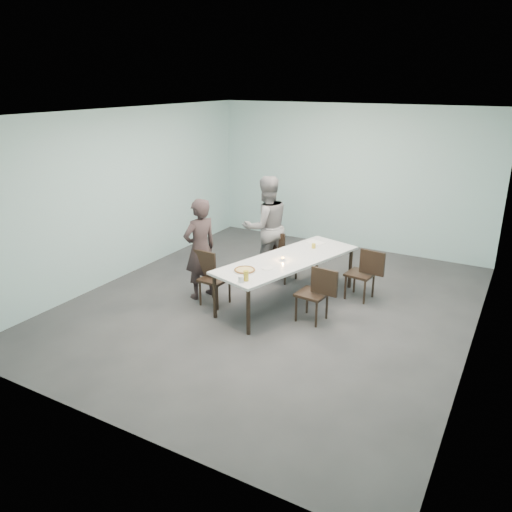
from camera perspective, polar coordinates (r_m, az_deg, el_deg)
The scene contains 16 objects.
ground at distance 8.16m, azimuth 1.88°, elevation -5.51°, with size 7.00×7.00×0.00m, color #333335.
room_shell at distance 7.53m, azimuth 2.05°, elevation 8.59°, with size 6.02×7.02×3.01m.
table at distance 8.00m, azimuth 3.63°, elevation -0.67°, with size 1.60×2.75×0.75m.
chair_near_left at distance 8.04m, azimuth -5.23°, elevation -2.07°, with size 0.62×0.44×0.87m.
chair_far_left at distance 9.00m, azimuth 2.74°, elevation 0.39°, with size 0.64×0.49×0.87m.
chair_near_right at distance 7.45m, azimuth 7.00°, elevation -3.96°, with size 0.63×0.46×0.87m.
chair_far_right at distance 8.33m, azimuth 12.36°, elevation -1.68°, with size 0.63×0.47×0.87m.
diner_near at distance 8.18m, azimuth -6.39°, elevation 0.81°, with size 0.61×0.40×1.68m, color black.
diner_far at distance 9.05m, azimuth 1.17°, elevation 3.35°, with size 0.90×0.70×1.86m, color slate.
pizza at distance 7.44m, azimuth -1.30°, elevation -1.62°, with size 0.34×0.34×0.04m.
side_plate at distance 7.55m, azimuth 1.30°, elevation -1.39°, with size 0.18×0.18×0.01m, color white.
beer_glass at distance 7.07m, azimuth -1.14°, elevation -2.27°, with size 0.08×0.08×0.15m, color gold.
water_tumbler at distance 7.04m, azimuth -1.73°, elevation -2.66°, with size 0.08×0.08×0.09m, color silver.
tealight at distance 7.89m, azimuth 3.05°, elevation -0.35°, with size 0.06×0.06×0.05m.
amber_tumbler at distance 8.50m, azimuth 6.60°, elevation 1.16°, with size 0.07×0.07×0.08m, color gold.
menu at distance 8.81m, azimuth 6.83°, elevation 1.56°, with size 0.30×0.22×0.01m, color silver.
Camera 1 is at (3.38, -6.57, 3.46)m, focal length 35.00 mm.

